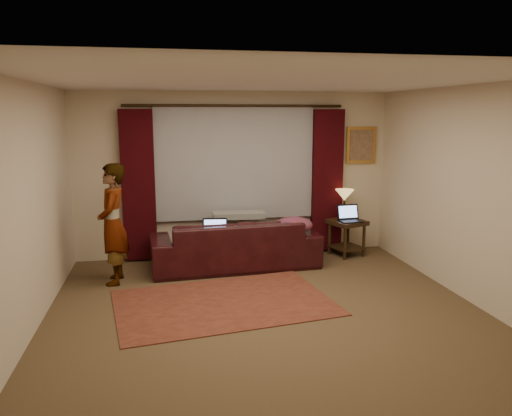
{
  "coord_description": "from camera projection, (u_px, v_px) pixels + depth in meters",
  "views": [
    {
      "loc": [
        -1.12,
        -5.33,
        2.26
      ],
      "look_at": [
        0.1,
        1.2,
        1.0
      ],
      "focal_mm": 35.0,
      "sensor_mm": 36.0,
      "label": 1
    }
  ],
  "objects": [
    {
      "name": "floor",
      "position": [
        267.0,
        312.0,
        5.77
      ],
      "size": [
        5.0,
        5.0,
        0.01
      ],
      "primitive_type": "cube",
      "color": "brown",
      "rests_on": "ground"
    },
    {
      "name": "ceiling",
      "position": [
        268.0,
        81.0,
        5.28
      ],
      "size": [
        5.0,
        5.0,
        0.02
      ],
      "primitive_type": "cube",
      "color": "silver",
      "rests_on": "ground"
    },
    {
      "name": "wall_back",
      "position": [
        235.0,
        175.0,
        7.94
      ],
      "size": [
        5.0,
        0.02,
        2.6
      ],
      "primitive_type": "cube",
      "color": "beige",
      "rests_on": "ground"
    },
    {
      "name": "wall_front",
      "position": [
        349.0,
        270.0,
        3.11
      ],
      "size": [
        5.0,
        0.02,
        2.6
      ],
      "primitive_type": "cube",
      "color": "beige",
      "rests_on": "ground"
    },
    {
      "name": "wall_left",
      "position": [
        27.0,
        209.0,
        5.07
      ],
      "size": [
        0.02,
        5.0,
        2.6
      ],
      "primitive_type": "cube",
      "color": "beige",
      "rests_on": "ground"
    },
    {
      "name": "wall_right",
      "position": [
        471.0,
        195.0,
        5.98
      ],
      "size": [
        0.02,
        5.0,
        2.6
      ],
      "primitive_type": "cube",
      "color": "beige",
      "rests_on": "ground"
    },
    {
      "name": "sheer_curtain",
      "position": [
        235.0,
        163.0,
        7.84
      ],
      "size": [
        2.5,
        0.05,
        1.8
      ],
      "primitive_type": "cube",
      "color": "#9B9BA3",
      "rests_on": "wall_back"
    },
    {
      "name": "drape_left",
      "position": [
        138.0,
        186.0,
        7.58
      ],
      "size": [
        0.5,
        0.14,
        2.3
      ],
      "primitive_type": "cube",
      "color": "black",
      "rests_on": "floor"
    },
    {
      "name": "drape_right",
      "position": [
        327.0,
        181.0,
        8.13
      ],
      "size": [
        0.5,
        0.14,
        2.3
      ],
      "primitive_type": "cube",
      "color": "black",
      "rests_on": "floor"
    },
    {
      "name": "curtain_rod",
      "position": [
        235.0,
        106.0,
        7.63
      ],
      "size": [
        0.04,
        0.04,
        3.4
      ],
      "primitive_type": "cylinder",
      "color": "#312111",
      "rests_on": "wall_back"
    },
    {
      "name": "picture_frame",
      "position": [
        361.0,
        145.0,
        8.21
      ],
      "size": [
        0.5,
        0.04,
        0.6
      ],
      "primitive_type": "cube",
      "color": "#BD8736",
      "rests_on": "wall_back"
    },
    {
      "name": "sofa",
      "position": [
        235.0,
        234.0,
        7.4
      ],
      "size": [
        2.53,
        1.23,
        0.99
      ],
      "primitive_type": "imported",
      "rotation": [
        0.0,
        0.0,
        3.21
      ],
      "color": "black",
      "rests_on": "floor"
    },
    {
      "name": "throw_blanket",
      "position": [
        239.0,
        198.0,
        7.61
      ],
      "size": [
        0.8,
        0.35,
        0.09
      ],
      "primitive_type": "cube",
      "rotation": [
        0.0,
        0.0,
        -0.05
      ],
      "color": "gray",
      "rests_on": "sofa"
    },
    {
      "name": "clothing_pile",
      "position": [
        293.0,
        226.0,
        7.41
      ],
      "size": [
        0.7,
        0.62,
        0.24
      ],
      "primitive_type": "ellipsoid",
      "rotation": [
        0.0,
        0.0,
        0.38
      ],
      "color": "brown",
      "rests_on": "sofa"
    },
    {
      "name": "laptop_sofa",
      "position": [
        215.0,
        229.0,
        7.13
      ],
      "size": [
        0.4,
        0.43,
        0.26
      ],
      "primitive_type": null,
      "rotation": [
        0.0,
        0.0,
        -0.1
      ],
      "color": "black",
      "rests_on": "sofa"
    },
    {
      "name": "area_rug",
      "position": [
        224.0,
        303.0,
        6.04
      ],
      "size": [
        2.77,
        2.06,
        0.01
      ],
      "primitive_type": "cube",
      "rotation": [
        0.0,
        0.0,
        0.15
      ],
      "color": "brown",
      "rests_on": "floor"
    },
    {
      "name": "end_table",
      "position": [
        347.0,
        238.0,
        8.04
      ],
      "size": [
        0.64,
        0.64,
        0.58
      ],
      "primitive_type": "cube",
      "rotation": [
        0.0,
        0.0,
        0.34
      ],
      "color": "black",
      "rests_on": "floor"
    },
    {
      "name": "tiffany_lamp",
      "position": [
        344.0,
        204.0,
        8.05
      ],
      "size": [
        0.35,
        0.35,
        0.48
      ],
      "primitive_type": null,
      "rotation": [
        0.0,
        0.0,
        0.19
      ],
      "color": "olive",
      "rests_on": "end_table"
    },
    {
      "name": "laptop_table",
      "position": [
        351.0,
        214.0,
        7.86
      ],
      "size": [
        0.38,
        0.41,
        0.26
      ],
      "primitive_type": null,
      "rotation": [
        0.0,
        0.0,
        0.08
      ],
      "color": "black",
      "rests_on": "end_table"
    },
    {
      "name": "person",
      "position": [
        113.0,
        224.0,
        6.64
      ],
      "size": [
        0.49,
        0.49,
        1.62
      ],
      "primitive_type": "imported",
      "rotation": [
        0.0,
        0.0,
        -1.59
      ],
      "color": "gray",
      "rests_on": "floor"
    }
  ]
}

